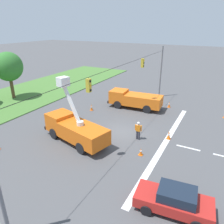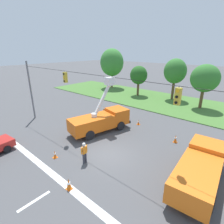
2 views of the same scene
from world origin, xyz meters
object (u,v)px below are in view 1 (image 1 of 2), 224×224
(road_worker, at_px, (138,130))
(traffic_cone_lane_edge_b, at_px, (145,96))
(utility_truck_support_near, at_px, (134,99))
(traffic_cone_foreground_left, at_px, (110,92))
(traffic_cone_foreground_right, at_px, (169,135))
(tree_east, at_px, (8,67))
(traffic_cone_far_right, at_px, (91,107))
(traffic_cone_centre_line, at_px, (169,105))
(sedan_red, at_px, (174,200))
(traffic_cone_far_left, at_px, (56,121))
(utility_truck_bucket_lift, at_px, (74,128))
(traffic_cone_near_bucket, at_px, (141,152))

(road_worker, distance_m, traffic_cone_lane_edge_b, 12.33)
(utility_truck_support_near, relative_size, traffic_cone_foreground_left, 10.39)
(road_worker, relative_size, traffic_cone_foreground_right, 2.15)
(tree_east, bearing_deg, utility_truck_support_near, -74.85)
(traffic_cone_far_right, bearing_deg, traffic_cone_centre_line, -55.95)
(sedan_red, bearing_deg, utility_truck_support_near, 30.28)
(tree_east, bearing_deg, traffic_cone_far_left, -108.28)
(utility_truck_support_near, height_order, traffic_cone_foreground_left, utility_truck_support_near)
(sedan_red, relative_size, traffic_cone_foreground_right, 5.42)
(tree_east, bearing_deg, sedan_red, -111.20)
(utility_truck_support_near, bearing_deg, road_worker, -154.97)
(traffic_cone_foreground_right, bearing_deg, utility_truck_support_near, 44.64)
(road_worker, distance_m, traffic_cone_far_left, 9.16)
(sedan_red, distance_m, traffic_cone_far_left, 15.28)
(traffic_cone_centre_line, bearing_deg, tree_east, 108.26)
(traffic_cone_centre_line, bearing_deg, traffic_cone_foreground_left, 80.16)
(utility_truck_support_near, height_order, traffic_cone_lane_edge_b, utility_truck_support_near)
(road_worker, bearing_deg, traffic_cone_far_left, 95.33)
(tree_east, bearing_deg, traffic_cone_centre_line, -71.74)
(traffic_cone_lane_edge_b, relative_size, traffic_cone_centre_line, 1.01)
(tree_east, distance_m, utility_truck_support_near, 17.81)
(tree_east, distance_m, utility_truck_bucket_lift, 16.79)
(traffic_cone_foreground_right, height_order, traffic_cone_near_bucket, traffic_cone_foreground_right)
(traffic_cone_far_left, bearing_deg, tree_east, 71.72)
(road_worker, xyz_separation_m, traffic_cone_near_bucket, (-2.36, -1.19, -0.68))
(traffic_cone_near_bucket, relative_size, traffic_cone_lane_edge_b, 0.86)
(traffic_cone_centre_line, bearing_deg, sedan_red, -164.92)
(traffic_cone_near_bucket, xyz_separation_m, traffic_cone_far_left, (1.52, 10.28, -0.01))
(tree_east, bearing_deg, traffic_cone_near_bucket, -103.66)
(road_worker, bearing_deg, traffic_cone_lane_edge_b, 16.70)
(sedan_red, bearing_deg, utility_truck_bucket_lift, 68.30)
(traffic_cone_foreground_right, bearing_deg, traffic_cone_foreground_left, 49.16)
(traffic_cone_near_bucket, bearing_deg, road_worker, 26.75)
(sedan_red, bearing_deg, tree_east, 68.80)
(utility_truck_support_near, distance_m, traffic_cone_far_left, 10.05)
(utility_truck_support_near, height_order, road_worker, utility_truck_support_near)
(traffic_cone_far_left, bearing_deg, utility_truck_support_near, -34.09)
(sedan_red, bearing_deg, traffic_cone_foreground_right, 16.15)
(traffic_cone_lane_edge_b, relative_size, traffic_cone_far_right, 0.96)
(tree_east, xyz_separation_m, traffic_cone_lane_edge_b, (8.92, -16.82, -4.15))
(tree_east, height_order, traffic_cone_near_bucket, tree_east)
(tree_east, distance_m, traffic_cone_near_bucket, 22.58)
(traffic_cone_foreground_right, distance_m, traffic_cone_far_right, 10.71)
(traffic_cone_far_right, bearing_deg, utility_truck_bucket_lift, -158.13)
(traffic_cone_near_bucket, bearing_deg, utility_truck_bucket_lift, 95.89)
(traffic_cone_far_left, bearing_deg, traffic_cone_lane_edge_b, -23.71)
(traffic_cone_foreground_left, height_order, traffic_cone_lane_edge_b, traffic_cone_lane_edge_b)
(traffic_cone_foreground_right, xyz_separation_m, traffic_cone_far_left, (-2.23, 11.60, -0.10))
(tree_east, relative_size, utility_truck_support_near, 0.96)
(utility_truck_bucket_lift, distance_m, utility_truck_support_near, 10.55)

